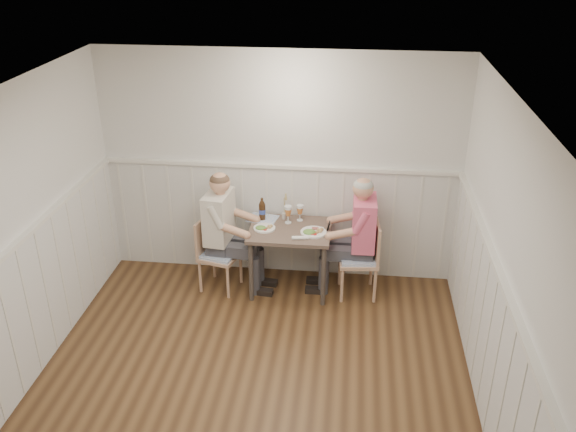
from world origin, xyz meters
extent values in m
plane|color=#422A17|center=(0.00, 0.00, 0.00)|extent=(4.50, 4.50, 0.00)
cube|color=silver|center=(0.00, 2.25, 1.30)|extent=(4.00, 0.04, 2.60)
cube|color=silver|center=(-2.00, 0.00, 1.30)|extent=(0.04, 4.50, 2.60)
cube|color=silver|center=(2.00, 0.00, 1.30)|extent=(0.04, 4.50, 2.60)
cube|color=white|center=(0.00, 0.00, 2.59)|extent=(4.00, 4.50, 0.02)
cube|color=silver|center=(0.00, 2.23, 0.65)|extent=(3.98, 0.03, 1.30)
cube|color=silver|center=(-1.99, 0.00, 0.65)|extent=(0.03, 4.48, 1.30)
cube|color=silver|center=(1.99, 0.00, 0.65)|extent=(0.03, 4.48, 1.30)
cube|color=silver|center=(0.00, 2.22, 1.32)|extent=(3.98, 0.06, 0.04)
cube|color=silver|center=(-1.97, 0.00, 1.32)|extent=(0.06, 4.48, 0.04)
cube|color=silver|center=(1.97, 0.00, 1.32)|extent=(0.06, 4.48, 0.04)
cube|color=brown|center=(0.16, 1.84, 0.73)|extent=(0.88, 0.70, 0.04)
cylinder|color=#3F3833|center=(-0.23, 1.54, 0.35)|extent=(0.05, 0.05, 0.71)
cylinder|color=#3F3833|center=(-0.23, 2.14, 0.35)|extent=(0.05, 0.05, 0.71)
cylinder|color=#3F3833|center=(0.55, 1.54, 0.35)|extent=(0.05, 0.05, 0.71)
cylinder|color=#3F3833|center=(0.55, 2.14, 0.35)|extent=(0.05, 0.05, 0.71)
cube|color=tan|center=(0.91, 1.81, 0.43)|extent=(0.46, 0.46, 0.04)
cube|color=#6585C1|center=(0.91, 1.81, 0.46)|extent=(0.41, 0.41, 0.03)
cube|color=tan|center=(1.10, 1.83, 0.66)|extent=(0.07, 0.42, 0.44)
cylinder|color=tan|center=(1.11, 1.65, 0.20)|extent=(0.04, 0.04, 0.41)
cylinder|color=tan|center=(0.75, 1.62, 0.20)|extent=(0.04, 0.04, 0.41)
cylinder|color=tan|center=(1.07, 2.01, 0.20)|extent=(0.04, 0.04, 0.41)
cylinder|color=tan|center=(0.72, 1.97, 0.20)|extent=(0.04, 0.04, 0.41)
cube|color=tan|center=(-0.61, 1.76, 0.41)|extent=(0.48, 0.48, 0.04)
cube|color=#6585C1|center=(-0.61, 1.76, 0.44)|extent=(0.43, 0.43, 0.03)
cube|color=tan|center=(-0.79, 1.81, 0.63)|extent=(0.13, 0.39, 0.42)
cylinder|color=tan|center=(-0.74, 1.97, 0.19)|extent=(0.03, 0.03, 0.39)
cylinder|color=tan|center=(-0.41, 1.89, 0.19)|extent=(0.03, 0.03, 0.39)
cylinder|color=tan|center=(-0.82, 1.64, 0.19)|extent=(0.03, 0.03, 0.39)
cylinder|color=tan|center=(-0.49, 1.56, 0.19)|extent=(0.03, 0.03, 0.39)
cube|color=#3F3F47|center=(0.94, 1.87, 0.23)|extent=(0.45, 0.41, 0.45)
cube|color=#3F3F47|center=(0.74, 1.87, 0.51)|extent=(0.43, 0.37, 0.13)
cube|color=#E04F75|center=(0.94, 1.87, 0.85)|extent=(0.25, 0.45, 0.55)
sphere|color=tan|center=(0.94, 1.87, 1.25)|extent=(0.22, 0.22, 0.22)
sphere|color=#A5A5A0|center=(0.94, 1.87, 1.28)|extent=(0.21, 0.21, 0.21)
cube|color=black|center=(0.57, 1.87, 0.86)|extent=(0.02, 0.07, 0.13)
cube|color=#3F3F47|center=(-0.60, 1.82, 0.23)|extent=(0.49, 0.46, 0.46)
cube|color=#3F3F47|center=(-0.39, 1.80, 0.52)|extent=(0.47, 0.41, 0.13)
cube|color=beige|center=(-0.60, 1.82, 0.86)|extent=(0.29, 0.47, 0.56)
sphere|color=tan|center=(-0.60, 1.82, 1.26)|extent=(0.22, 0.22, 0.22)
sphere|color=#4C3828|center=(-0.60, 1.82, 1.29)|extent=(0.21, 0.21, 0.21)
cylinder|color=white|center=(0.42, 1.77, 0.76)|extent=(0.28, 0.28, 0.02)
ellipsoid|color=#3F722D|center=(0.38, 1.74, 0.79)|extent=(0.14, 0.11, 0.05)
sphere|color=tan|center=(0.49, 1.78, 0.79)|extent=(0.04, 0.04, 0.04)
cube|color=#974B44|center=(0.44, 1.83, 0.77)|extent=(0.08, 0.05, 0.01)
cylinder|color=white|center=(0.50, 1.83, 0.78)|extent=(0.06, 0.06, 0.03)
cylinder|color=white|center=(-0.11, 1.81, 0.76)|extent=(0.24, 0.24, 0.02)
ellipsoid|color=#3F722D|center=(-0.15, 1.78, 0.79)|extent=(0.12, 0.10, 0.04)
sphere|color=tan|center=(-0.06, 1.82, 0.78)|extent=(0.03, 0.03, 0.03)
cylinder|color=silver|center=(0.25, 2.05, 0.75)|extent=(0.07, 0.07, 0.01)
cylinder|color=silver|center=(0.25, 2.05, 0.80)|extent=(0.01, 0.01, 0.08)
cone|color=#CD7936|center=(0.25, 2.05, 0.87)|extent=(0.08, 0.08, 0.07)
cylinder|color=silver|center=(0.25, 2.05, 0.92)|extent=(0.08, 0.08, 0.03)
cylinder|color=silver|center=(0.13, 1.98, 0.75)|extent=(0.07, 0.07, 0.01)
cylinder|color=silver|center=(0.13, 1.98, 0.80)|extent=(0.01, 0.01, 0.09)
cone|color=#CD7936|center=(0.13, 1.98, 0.88)|extent=(0.08, 0.08, 0.08)
cylinder|color=silver|center=(0.13, 1.98, 0.94)|extent=(0.08, 0.08, 0.03)
cylinder|color=#311E10|center=(-0.17, 2.03, 0.85)|extent=(0.07, 0.07, 0.19)
cone|color=#311E10|center=(-0.17, 2.03, 0.96)|extent=(0.07, 0.07, 0.04)
cylinder|color=#311E10|center=(-0.17, 2.03, 1.00)|extent=(0.03, 0.03, 0.03)
cylinder|color=#3147A6|center=(-0.17, 2.03, 0.85)|extent=(0.07, 0.07, 0.05)
cylinder|color=white|center=(0.30, 1.61, 0.77)|extent=(0.18, 0.07, 0.04)
cylinder|color=silver|center=(0.07, 2.08, 0.78)|extent=(0.04, 0.04, 0.07)
cylinder|color=tan|center=(0.07, 2.08, 0.90)|extent=(0.02, 0.02, 0.22)
cone|color=tan|center=(0.07, 2.08, 1.04)|extent=(0.03, 0.03, 0.08)
cube|color=#6585C1|center=(-0.17, 2.05, 0.75)|extent=(0.36, 0.31, 0.01)
camera|label=1|loc=(0.80, -4.02, 3.76)|focal=38.00mm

